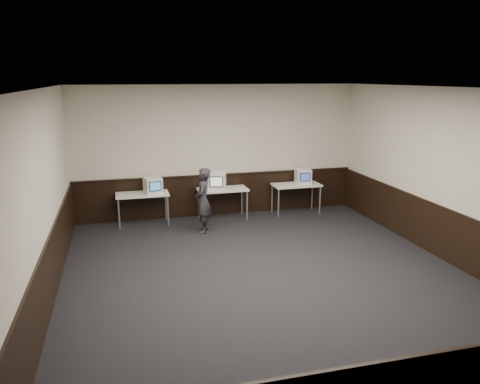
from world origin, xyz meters
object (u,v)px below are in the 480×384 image
(desk_center, at_px, (222,191))
(emac_left, at_px, (153,185))
(emac_right, at_px, (303,176))
(person, at_px, (203,201))
(desk_right, at_px, (296,187))
(emac_center, at_px, (217,181))
(desk_left, at_px, (142,196))

(desk_center, xyz_separation_m, emac_left, (-1.65, -0.05, 0.26))
(emac_left, bearing_deg, emac_right, -10.11)
(emac_left, distance_m, person, 1.34)
(desk_right, distance_m, emac_center, 2.06)
(emac_center, bearing_deg, desk_left, -164.41)
(desk_left, height_order, emac_left, emac_left)
(desk_right, bearing_deg, emac_center, -179.06)
(desk_center, relative_size, emac_left, 2.61)
(emac_left, height_order, emac_right, emac_left)
(emac_right, bearing_deg, emac_left, -172.54)
(desk_left, bearing_deg, emac_left, -10.81)
(desk_right, bearing_deg, emac_right, 13.40)
(desk_left, xyz_separation_m, desk_right, (3.80, 0.00, 0.00))
(desk_right, xyz_separation_m, emac_left, (-3.55, -0.05, 0.26))
(emac_center, distance_m, emac_right, 2.23)
(desk_right, height_order, person, person)
(emac_center, xyz_separation_m, person, (-0.50, -0.87, -0.24))
(desk_center, distance_m, desk_right, 1.90)
(desk_left, height_order, person, person)
(desk_left, xyz_separation_m, person, (1.26, -0.90, 0.05))
(desk_left, bearing_deg, emac_center, -1.08)
(desk_center, distance_m, emac_right, 2.11)
(desk_left, distance_m, emac_right, 4.00)
(desk_right, relative_size, emac_right, 2.82)
(desk_center, bearing_deg, emac_left, -178.36)
(person, bearing_deg, emac_left, -111.83)
(desk_left, height_order, desk_center, same)
(desk_left, relative_size, person, 0.83)
(desk_center, xyz_separation_m, emac_right, (2.09, 0.05, 0.25))
(emac_left, xyz_separation_m, emac_center, (1.52, 0.01, 0.02))
(emac_left, height_order, emac_center, emac_center)
(emac_left, bearing_deg, desk_left, 157.66)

